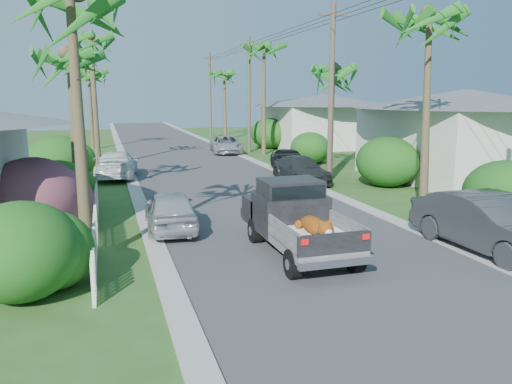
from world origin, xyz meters
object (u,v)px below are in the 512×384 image
object	(u,v)px
palm_l_c	(91,37)
utility_pole_c	(249,94)
parked_car_rn	(489,224)
house_right_near	(463,138)
utility_pole_d	(210,94)
house_right_far	(323,123)
utility_pole_b	(331,93)
parked_car_ln	(170,210)
palm_r_a	(433,14)
parked_car_rf	(289,160)
palm_r_b	(333,68)
palm_r_c	(264,46)
pickup_truck	(293,216)
parked_car_lf	(117,165)
palm_r_d	(224,73)
palm_l_b	(69,54)
palm_l_d	(88,71)
parked_car_rm	(301,170)
parked_car_rd	(226,145)

from	to	relation	value
palm_l_c	utility_pole_c	size ratio (longest dim) A/B	1.02
parked_car_rn	house_right_near	world-z (taller)	house_right_near
utility_pole_d	parked_car_rn	bearing A→B (deg)	-90.98
house_right_far	utility_pole_b	bearing A→B (deg)	-113.52
parked_car_rn	parked_car_ln	bearing A→B (deg)	146.30
parked_car_rn	palm_r_a	size ratio (longest dim) A/B	0.58
parked_car_rf	utility_pole_d	xyz separation A→B (m)	(0.60, 25.68, 3.93)
palm_l_c	utility_pole_b	size ratio (longest dim) A/B	1.02
house_right_near	utility_pole_b	world-z (taller)	utility_pole_b
palm_l_c	utility_pole_c	world-z (taller)	palm_l_c
palm_r_b	palm_r_c	distance (m)	11.22
pickup_truck	parked_car_ln	xyz separation A→B (m)	(-3.15, 3.28, -0.33)
parked_car_ln	house_right_near	size ratio (longest dim) A/B	0.44
parked_car_lf	house_right_far	world-z (taller)	house_right_far
parked_car_lf	palm_r_a	bearing A→B (deg)	140.53
palm_r_c	parked_car_rn	bearing A→B (deg)	-93.00
pickup_truck	palm_l_c	world-z (taller)	palm_l_c
parked_car_rf	parked_car_ln	bearing A→B (deg)	-123.33
palm_l_c	palm_r_a	bearing A→B (deg)	-52.45
palm_r_a	utility_pole_c	bearing A→B (deg)	91.82
palm_r_d	utility_pole_d	distance (m)	3.79
palm_r_d	utility_pole_b	size ratio (longest dim) A/B	0.89
pickup_truck	house_right_near	distance (m)	16.47
parked_car_rf	palm_r_b	distance (m)	5.98
parked_car_lf	utility_pole_c	distance (m)	15.32
parked_car_rn	palm_l_b	world-z (taller)	palm_l_b
palm_l_c	palm_l_d	distance (m)	12.10
palm_r_c	utility_pole_c	world-z (taller)	palm_r_c
palm_r_d	utility_pole_d	size ratio (longest dim) A/B	0.89
parked_car_rn	utility_pole_d	xyz separation A→B (m)	(0.73, 42.26, 3.77)
house_right_far	palm_r_c	bearing A→B (deg)	-149.53
pickup_truck	parked_car_rm	bearing A→B (deg)	66.86
palm_r_b	palm_r_d	world-z (taller)	palm_r_d
palm_r_c	parked_car_ln	bearing A→B (deg)	-115.93
parked_car_rf	utility_pole_d	size ratio (longest dim) A/B	0.44
house_right_near	house_right_far	xyz separation A→B (m)	(0.00, 18.00, -0.10)
parked_car_rm	palm_r_b	distance (m)	6.06
parked_car_rm	palm_l_d	world-z (taller)	palm_l_d
palm_l_b	palm_r_c	bearing A→B (deg)	47.12
utility_pole_b	parked_car_ln	bearing A→B (deg)	-142.14
palm_l_c	palm_l_d	size ratio (longest dim) A/B	1.19
palm_r_a	palm_r_b	bearing A→B (deg)	88.09
palm_r_a	parked_car_rm	bearing A→B (deg)	106.34
parked_car_rn	palm_r_d	size ratio (longest dim) A/B	0.63
parked_car_rd	palm_l_c	distance (m)	13.28
parked_car_ln	palm_r_c	size ratio (longest dim) A/B	0.43
parked_car_rn	palm_r_a	distance (m)	8.55
parked_car_lf	utility_pole_c	xyz separation A→B (m)	(10.60, 10.37, 3.87)
palm_l_b	house_right_far	distance (m)	27.06
parked_car_rm	parked_car_rf	world-z (taller)	parked_car_rf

